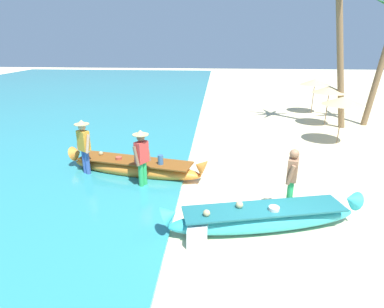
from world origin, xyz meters
name	(u,v)px	position (x,y,z in m)	size (l,w,h in m)	color
ground_plane	(277,229)	(0.00, 0.00, 0.00)	(80.00, 80.00, 0.00)	beige
boat_cyan_foreground	(263,218)	(-0.32, -0.05, 0.30)	(4.54, 1.71, 0.82)	#33B2BC
boat_orange_midground	(135,167)	(-3.88, 2.62, 0.29)	(4.54, 1.63, 0.83)	orange
person_vendor_hatted	(142,155)	(-3.46, 1.81, 0.99)	(0.46, 0.58, 1.72)	green
person_tourist_customer	(292,179)	(0.36, 0.66, 0.95)	(0.34, 0.58, 1.68)	green
person_vendor_assistant	(84,144)	(-5.38, 2.50, 1.03)	(0.57, 0.47, 1.79)	#3D5BA8
parasol_row_0	(344,101)	(3.47, 6.50, 1.75)	(1.60, 1.60, 1.91)	#8E6B47
parasol_row_1	(329,89)	(3.85, 9.41, 1.75)	(1.60, 1.60, 1.91)	#8E6B47
parasol_row_2	(315,82)	(3.95, 12.20, 1.75)	(1.60, 1.60, 1.91)	#8E6B47
cooler_box	(197,237)	(-1.75, -0.77, 0.21)	(0.40, 0.36, 0.42)	silver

